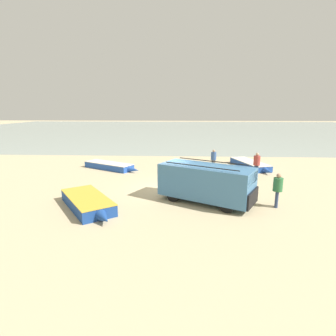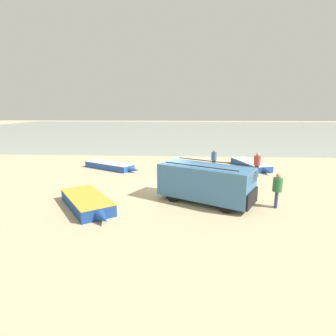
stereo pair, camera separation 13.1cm
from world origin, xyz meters
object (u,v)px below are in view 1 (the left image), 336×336
at_px(parked_van, 206,182).
at_px(fishing_rowboat_0, 251,164).
at_px(fisherman_2, 257,162).
at_px(fishing_rowboat_2, 88,203).
at_px(fishing_rowboat_1, 110,166).
at_px(fisherman_0, 278,187).
at_px(fisherman_1, 214,158).

xyz_separation_m(parked_van, fishing_rowboat_0, (4.72, 8.98, -0.87)).
bearing_deg(fisherman_2, fishing_rowboat_2, 102.87).
height_order(fishing_rowboat_2, fisherman_2, fisherman_2).
height_order(fishing_rowboat_1, fisherman_0, fisherman_0).
relative_size(parked_van, fisherman_0, 2.96).
bearing_deg(fisherman_2, fisherman_0, 152.42).
relative_size(fishing_rowboat_0, fishing_rowboat_2, 1.21).
bearing_deg(fisherman_2, fisherman_1, 31.72).
height_order(parked_van, fisherman_1, parked_van).
relative_size(parked_van, fishing_rowboat_2, 1.17).
bearing_deg(fishing_rowboat_0, fisherman_1, -90.51).
relative_size(fishing_rowboat_0, fisherman_1, 3.30).
distance_m(parked_van, fisherman_2, 7.22).
relative_size(fishing_rowboat_0, fisherman_2, 3.05).
relative_size(parked_van, fishing_rowboat_1, 1.02).
bearing_deg(fisherman_1, parked_van, 10.03).
xyz_separation_m(parked_van, fishing_rowboat_2, (-6.12, -1.27, -0.83)).
bearing_deg(fisherman_2, parked_van, 122.12).
distance_m(fishing_rowboat_1, fisherman_1, 8.78).
xyz_separation_m(fisherman_0, fisherman_2, (0.70, 6.40, 0.01)).
bearing_deg(fishing_rowboat_1, parked_van, -17.40).
distance_m(fishing_rowboat_2, fisherman_0, 9.77).
height_order(parked_van, fishing_rowboat_2, parked_van).
xyz_separation_m(fishing_rowboat_1, fisherman_1, (8.74, 0.27, 0.75)).
bearing_deg(fisherman_1, fishing_rowboat_1, -68.66).
distance_m(fishing_rowboat_1, fisherman_2, 11.89).
relative_size(fisherman_0, fisherman_2, 0.99).
distance_m(fishing_rowboat_2, fisherman_2, 12.62).
relative_size(parked_van, fisherman_1, 3.17).
distance_m(fisherman_0, fisherman_2, 6.44).
distance_m(fishing_rowboat_0, fishing_rowboat_2, 14.92).
distance_m(fishing_rowboat_0, fishing_rowboat_1, 12.17).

